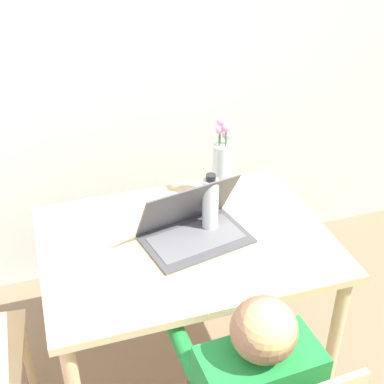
{
  "coord_description": "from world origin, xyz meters",
  "views": [
    {
      "loc": [
        -0.23,
        -0.11,
        1.91
      ],
      "look_at": [
        0.26,
        1.43,
        0.89
      ],
      "focal_mm": 50.0,
      "sensor_mm": 36.0,
      "label": 1
    }
  ],
  "objects": [
    {
      "name": "water_bottle",
      "position": [
        0.33,
        1.44,
        0.82
      ],
      "size": [
        0.06,
        0.06,
        0.24
      ],
      "color": "silver",
      "rests_on": "dining_table"
    },
    {
      "name": "flower_vase",
      "position": [
        0.45,
        1.64,
        0.85
      ],
      "size": [
        0.08,
        0.08,
        0.35
      ],
      "color": "silver",
      "rests_on": "dining_table"
    },
    {
      "name": "wall_back",
      "position": [
        0.0,
        2.23,
        1.25
      ],
      "size": [
        6.4,
        0.05,
        2.5
      ],
      "color": "silver",
      "rests_on": "ground_plane"
    },
    {
      "name": "laptop",
      "position": [
        0.25,
        1.41,
        0.76
      ],
      "size": [
        0.42,
        0.32,
        0.23
      ],
      "rotation": [
        0.0,
        0.0,
        0.21
      ],
      "color": "#4C4C51",
      "rests_on": "dining_table"
    },
    {
      "name": "dining_table",
      "position": [
        0.23,
        1.4,
        0.62
      ],
      "size": [
        1.06,
        0.77,
        0.71
      ],
      "color": "#D6B784",
      "rests_on": "ground_plane"
    },
    {
      "name": "person_seated",
      "position": [
        0.24,
        0.82,
        0.61
      ],
      "size": [
        0.36,
        0.44,
        0.96
      ],
      "rotation": [
        0.0,
        0.0,
        3.2
      ],
      "color": "#1E8438",
      "rests_on": "ground_plane"
    }
  ]
}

